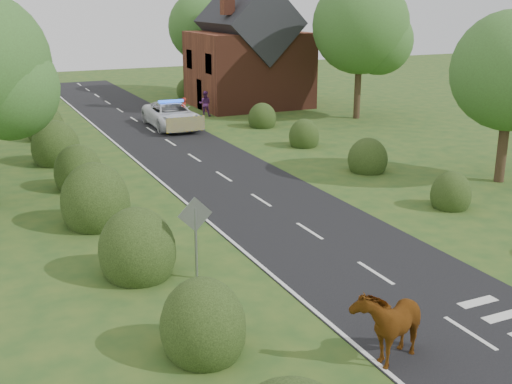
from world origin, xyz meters
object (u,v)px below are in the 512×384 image
police_van (172,115)px  pedestrian_purple (205,104)px  road_sign (195,226)px  pedestrian_red (184,110)px  cow (389,326)px

police_van → pedestrian_purple: (3.38, 2.91, 0.07)m
road_sign → police_van: bearing=73.8°
pedestrian_red → police_van: bearing=8.4°
road_sign → pedestrian_red: road_sign is taller
road_sign → cow: size_ratio=1.19×
pedestrian_red → pedestrian_purple: size_ratio=0.95×
cow → pedestrian_purple: 31.96m
police_van → cow: bearing=-96.6°
pedestrian_red → pedestrian_purple: pedestrian_purple is taller
cow → pedestrian_red: size_ratio=1.28×
cow → pedestrian_red: 29.90m
pedestrian_purple → police_van: bearing=68.3°
pedestrian_red → pedestrian_purple: (2.14, 1.66, 0.04)m
road_sign → pedestrian_red: bearing=71.8°
road_sign → pedestrian_red: (7.73, 23.51, -0.82)m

